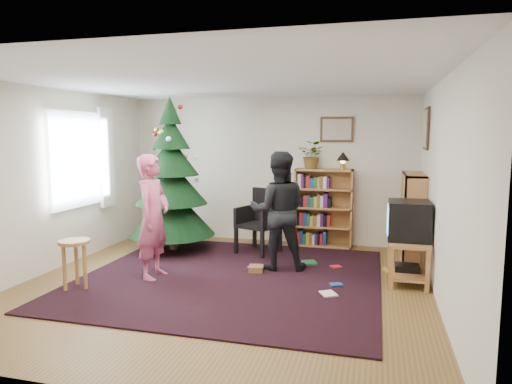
% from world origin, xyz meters
% --- Properties ---
extents(floor, '(5.00, 5.00, 0.00)m').
position_xyz_m(floor, '(0.00, 0.00, 0.00)').
color(floor, brown).
rests_on(floor, ground).
extents(ceiling, '(5.00, 5.00, 0.00)m').
position_xyz_m(ceiling, '(0.00, 0.00, 2.50)').
color(ceiling, white).
rests_on(ceiling, wall_back).
extents(wall_back, '(5.00, 0.02, 2.50)m').
position_xyz_m(wall_back, '(0.00, 2.50, 1.25)').
color(wall_back, silver).
rests_on(wall_back, floor).
extents(wall_front, '(5.00, 0.02, 2.50)m').
position_xyz_m(wall_front, '(0.00, -2.50, 1.25)').
color(wall_front, silver).
rests_on(wall_front, floor).
extents(wall_left, '(0.02, 5.00, 2.50)m').
position_xyz_m(wall_left, '(-2.50, 0.00, 1.25)').
color(wall_left, silver).
rests_on(wall_left, floor).
extents(wall_right, '(0.02, 5.00, 2.50)m').
position_xyz_m(wall_right, '(2.50, 0.00, 1.25)').
color(wall_right, silver).
rests_on(wall_right, floor).
extents(rug, '(3.80, 3.60, 0.02)m').
position_xyz_m(rug, '(0.00, 0.30, 0.01)').
color(rug, black).
rests_on(rug, floor).
extents(window_pane, '(0.04, 1.20, 1.40)m').
position_xyz_m(window_pane, '(-2.47, 0.60, 1.50)').
color(window_pane, silver).
rests_on(window_pane, wall_left).
extents(curtain, '(0.06, 0.35, 1.60)m').
position_xyz_m(curtain, '(-2.43, 1.30, 1.50)').
color(curtain, white).
rests_on(curtain, wall_left).
extents(picture_back, '(0.55, 0.03, 0.42)m').
position_xyz_m(picture_back, '(1.15, 2.48, 1.95)').
color(picture_back, '#4C3319').
rests_on(picture_back, wall_back).
extents(picture_right, '(0.03, 0.50, 0.60)m').
position_xyz_m(picture_right, '(2.48, 1.75, 1.95)').
color(picture_right, '#4C3319').
rests_on(picture_right, wall_right).
extents(christmas_tree, '(1.36, 1.36, 2.47)m').
position_xyz_m(christmas_tree, '(-1.35, 1.41, 1.03)').
color(christmas_tree, '#3F2816').
rests_on(christmas_tree, rug).
extents(bookshelf_back, '(0.95, 0.30, 1.30)m').
position_xyz_m(bookshelf_back, '(0.97, 2.34, 0.66)').
color(bookshelf_back, '#BD7643').
rests_on(bookshelf_back, floor).
extents(bookshelf_right, '(0.30, 0.95, 1.30)m').
position_xyz_m(bookshelf_right, '(2.34, 1.81, 0.66)').
color(bookshelf_right, '#BD7643').
rests_on(bookshelf_right, floor).
extents(tv_stand, '(0.48, 0.86, 0.55)m').
position_xyz_m(tv_stand, '(2.22, 0.75, 0.32)').
color(tv_stand, '#BD7643').
rests_on(tv_stand, floor).
extents(crt_tv, '(0.52, 0.56, 0.49)m').
position_xyz_m(crt_tv, '(2.22, 0.75, 0.79)').
color(crt_tv, black).
rests_on(crt_tv, tv_stand).
extents(armchair, '(0.72, 0.73, 1.02)m').
position_xyz_m(armchair, '(0.04, 1.69, 0.55)').
color(armchair, black).
rests_on(armchair, rug).
extents(stool, '(0.37, 0.37, 0.61)m').
position_xyz_m(stool, '(-1.68, -0.61, 0.47)').
color(stool, '#BD7643').
rests_on(stool, floor).
extents(person_standing, '(0.39, 0.59, 1.62)m').
position_xyz_m(person_standing, '(-0.97, 0.05, 0.81)').
color(person_standing, '#C24D71').
rests_on(person_standing, rug).
extents(person_by_chair, '(0.92, 0.79, 1.64)m').
position_xyz_m(person_by_chair, '(0.51, 0.84, 0.82)').
color(person_by_chair, black).
rests_on(person_by_chair, rug).
extents(potted_plant, '(0.50, 0.46, 0.46)m').
position_xyz_m(potted_plant, '(0.77, 2.34, 1.53)').
color(potted_plant, gray).
rests_on(potted_plant, bookshelf_back).
extents(table_lamp, '(0.22, 0.22, 0.29)m').
position_xyz_m(table_lamp, '(1.27, 2.34, 1.49)').
color(table_lamp, '#A57F33').
rests_on(table_lamp, bookshelf_back).
extents(floor_clutter, '(2.04, 1.40, 0.08)m').
position_xyz_m(floor_clutter, '(1.06, 0.69, 0.04)').
color(floor_clutter, '#A51E19').
rests_on(floor_clutter, rug).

